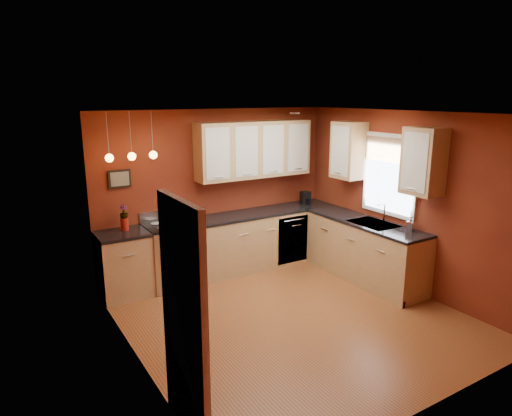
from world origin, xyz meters
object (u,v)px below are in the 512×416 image
soap_pump (410,224)px  gas_range (172,254)px  sink (373,225)px  coffee_maker (306,198)px  red_canister (196,213)px

soap_pump → gas_range: bearing=143.5°
sink → coffee_maker: sink is taller
red_canister → sink: bearing=-37.1°
sink → coffee_maker: size_ratio=3.06×
coffee_maker → gas_range: bearing=-173.1°
sink → coffee_maker: bearing=94.5°
sink → gas_range: bearing=150.2°
gas_range → coffee_maker: (2.50, 0.01, 0.56)m
gas_range → soap_pump: soap_pump is taller
red_canister → soap_pump: soap_pump is taller
gas_range → soap_pump: size_ratio=5.24×
red_canister → coffee_maker: coffee_maker is taller
gas_range → sink: sink is taller
coffee_maker → soap_pump: bearing=-76.0°
sink → soap_pump: sink is taller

